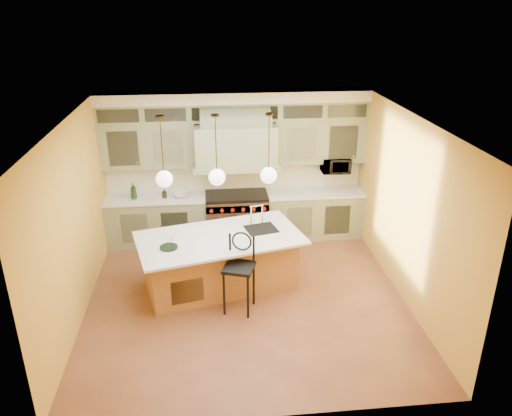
{
  "coord_description": "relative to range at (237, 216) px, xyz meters",
  "views": [
    {
      "loc": [
        -0.55,
        -6.82,
        4.47
      ],
      "look_at": [
        0.23,
        0.7,
        1.27
      ],
      "focal_mm": 35.0,
      "sensor_mm": 36.0,
      "label": 1
    }
  ],
  "objects": [
    {
      "name": "wall_front",
      "position": [
        0.0,
        -4.64,
        0.96
      ],
      "size": [
        5.0,
        0.0,
        5.0
      ],
      "primitive_type": "plane",
      "rotation": [
        -1.57,
        0.0,
        0.0
      ],
      "color": "gold",
      "rests_on": "ground"
    },
    {
      "name": "oil_bottle_a",
      "position": [
        -1.95,
        0.01,
        0.61
      ],
      "size": [
        0.14,
        0.14,
        0.32
      ],
      "primitive_type": "imported",
      "rotation": [
        0.0,
        0.0,
        -0.12
      ],
      "color": "#193213",
      "rests_on": "back_cabinetry"
    },
    {
      "name": "range",
      "position": [
        0.0,
        0.0,
        0.0
      ],
      "size": [
        1.2,
        0.74,
        0.96
      ],
      "color": "silver",
      "rests_on": "floor"
    },
    {
      "name": "cup",
      "position": [
        -1.12,
        -1.78,
        0.48
      ],
      "size": [
        0.11,
        0.11,
        0.09
      ],
      "primitive_type": "imported",
      "rotation": [
        0.0,
        0.0,
        -0.17
      ],
      "color": "white",
      "rests_on": "kitchen_island"
    },
    {
      "name": "pendant_center",
      "position": [
        -0.4,
        -1.71,
        1.46
      ],
      "size": [
        0.26,
        0.26,
        1.11
      ],
      "color": "#2D2319",
      "rests_on": "ceiling"
    },
    {
      "name": "ceiling",
      "position": [
        0.0,
        -2.14,
        2.41
      ],
      "size": [
        5.0,
        5.0,
        0.0
      ],
      "primitive_type": "plane",
      "rotation": [
        3.14,
        0.0,
        0.0
      ],
      "color": "white",
      "rests_on": "wall_back"
    },
    {
      "name": "wall_right",
      "position": [
        2.5,
        -2.14,
        0.96
      ],
      "size": [
        0.0,
        5.0,
        5.0
      ],
      "primitive_type": "plane",
      "rotation": [
        1.57,
        0.0,
        -1.57
      ],
      "color": "gold",
      "rests_on": "ground"
    },
    {
      "name": "back_cabinetry",
      "position": [
        0.0,
        0.09,
        0.94
      ],
      "size": [
        5.0,
        0.77,
        2.9
      ],
      "color": "gray",
      "rests_on": "floor"
    },
    {
      "name": "microwave",
      "position": [
        1.95,
        0.11,
        0.96
      ],
      "size": [
        0.54,
        0.37,
        0.3
      ],
      "primitive_type": "imported",
      "color": "black",
      "rests_on": "back_cabinetry"
    },
    {
      "name": "floor",
      "position": [
        0.0,
        -2.14,
        -0.49
      ],
      "size": [
        5.0,
        5.0,
        0.0
      ],
      "primitive_type": "plane",
      "color": "brown",
      "rests_on": "ground"
    },
    {
      "name": "fruit_bowl",
      "position": [
        -1.06,
        0.01,
        0.49
      ],
      "size": [
        0.3,
        0.3,
        0.07
      ],
      "primitive_type": "imported",
      "rotation": [
        0.0,
        0.0,
        0.05
      ],
      "color": "silver",
      "rests_on": "back_cabinetry"
    },
    {
      "name": "wall_back",
      "position": [
        0.0,
        0.36,
        0.96
      ],
      "size": [
        5.0,
        0.0,
        5.0
      ],
      "primitive_type": "plane",
      "rotation": [
        1.57,
        0.0,
        0.0
      ],
      "color": "gold",
      "rests_on": "ground"
    },
    {
      "name": "counter_stool",
      "position": [
        -0.12,
        -2.42,
        0.23
      ],
      "size": [
        0.55,
        0.55,
        1.24
      ],
      "rotation": [
        0.0,
        0.0,
        -0.33
      ],
      "color": "black",
      "rests_on": "floor"
    },
    {
      "name": "oil_bottle_b",
      "position": [
        -1.37,
        0.01,
        0.54
      ],
      "size": [
        0.09,
        0.09,
        0.18
      ],
      "primitive_type": "imported",
      "rotation": [
        0.0,
        0.0,
        -0.13
      ],
      "color": "black",
      "rests_on": "back_cabinetry"
    },
    {
      "name": "pendant_left",
      "position": [
        -1.2,
        -1.71,
        1.46
      ],
      "size": [
        0.26,
        0.26,
        1.11
      ],
      "color": "#2D2319",
      "rests_on": "ceiling"
    },
    {
      "name": "pendant_right",
      "position": [
        0.4,
        -1.71,
        1.46
      ],
      "size": [
        0.26,
        0.26,
        1.11
      ],
      "color": "#2D2319",
      "rests_on": "ceiling"
    },
    {
      "name": "wall_left",
      "position": [
        -2.5,
        -2.14,
        0.96
      ],
      "size": [
        0.0,
        5.0,
        5.0
      ],
      "primitive_type": "plane",
      "rotation": [
        1.57,
        0.0,
        1.57
      ],
      "color": "gold",
      "rests_on": "ground"
    },
    {
      "name": "kitchen_island",
      "position": [
        -0.39,
        -1.71,
        -0.01
      ],
      "size": [
        2.86,
        1.97,
        1.35
      ],
      "rotation": [
        0.0,
        0.0,
        0.25
      ],
      "color": "#9C6137",
      "rests_on": "floor"
    }
  ]
}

